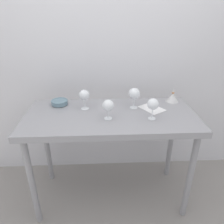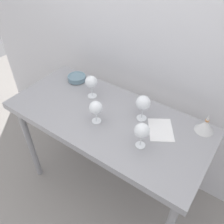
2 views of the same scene
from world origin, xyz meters
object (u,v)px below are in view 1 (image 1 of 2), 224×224
Objects in this scene: wine_glass_near_right at (153,105)px; wine_glass_near_center at (108,106)px; decanter_funnel at (173,97)px; wine_glass_far_left at (84,95)px; wine_glass_far_right at (134,94)px; tasting_sheet_upper at (152,108)px; tasting_bowl at (60,102)px.

wine_glass_near_center is at bearing 177.22° from wine_glass_near_right.
wine_glass_near_right is at bearing -128.11° from decanter_funnel.
decanter_funnel is at bearing 8.99° from wine_glass_far_left.
wine_glass_far_right is 0.42m from wine_glass_far_left.
wine_glass_near_right reaches higher than wine_glass_near_center.
tasting_sheet_upper is at bearing -2.57° from wine_glass_far_left.
wine_glass_far_left is at bearing 144.53° from tasting_sheet_upper.
wine_glass_far_right reaches higher than decanter_funnel.
wine_glass_near_right is at bearing -2.78° from wine_glass_near_center.
wine_glass_near_center is 0.69m from decanter_funnel.
wine_glass_far_left is at bearing 158.36° from wine_glass_near_right.
wine_glass_far_right is at bearing 40.38° from wine_glass_near_center.
wine_glass_near_center is 1.08× the size of tasting_bowl.
wine_glass_near_center is at bearing -139.62° from wine_glass_far_right.
wine_glass_far_left is 1.08× the size of wine_glass_near_center.
wine_glass_near_center is 1.17× the size of decanter_funnel.
wine_glass_near_center is 0.43m from tasting_sheet_upper.
wine_glass_far_left is 0.27m from tasting_bowl.
wine_glass_near_center is at bearing -45.28° from wine_glass_far_left.
wine_glass_far_right reaches higher than wine_glass_far_left.
decanter_funnel reaches higher than tasting_bowl.
wine_glass_near_right is (0.34, -0.02, 0.01)m from wine_glass_near_center.
tasting_sheet_upper is (0.04, 0.19, -0.12)m from wine_glass_near_right.
tasting_bowl is at bearing 145.93° from wine_glass_near_center.
decanter_funnel is at bearing 51.89° from wine_glass_near_right.
wine_glass_far_left is at bearing -171.01° from decanter_funnel.
tasting_sheet_upper is at bearing -145.78° from decanter_funnel.
wine_glass_far_right is 0.30m from wine_glass_near_center.
wine_glass_far_left reaches higher than wine_glass_near_right.
wine_glass_near_center reaches higher than decanter_funnel.
decanter_funnel is (0.27, 0.34, -0.08)m from wine_glass_near_right.
wine_glass_near_right is (0.54, -0.21, -0.00)m from wine_glass_far_left.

